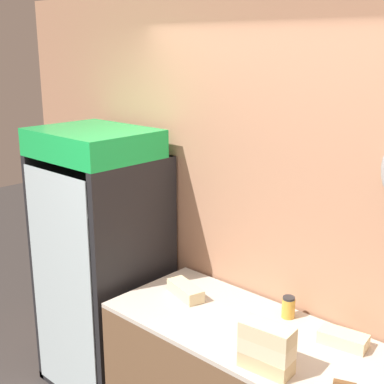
{
  "coord_description": "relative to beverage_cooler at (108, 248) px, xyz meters",
  "views": [
    {
      "loc": [
        1.4,
        -1.16,
        2.38
      ],
      "look_at": [
        -0.61,
        0.99,
        1.56
      ],
      "focal_mm": 50.0,
      "sensor_mm": 36.0,
      "label": 1
    }
  ],
  "objects": [
    {
      "name": "wall_back",
      "position": [
        1.39,
        0.35,
        0.34
      ],
      "size": [
        5.2,
        0.1,
        2.7
      ],
      "color": "#AD7A5B",
      "rests_on": "ground_plane"
    },
    {
      "name": "sandwich_flat_left",
      "position": [
        0.76,
        -0.01,
        -0.07
      ],
      "size": [
        0.29,
        0.17,
        0.07
      ],
      "color": "beige",
      "rests_on": "prep_counter"
    },
    {
      "name": "sandwich_stack_middle",
      "position": [
        1.55,
        -0.3,
        0.01
      ],
      "size": [
        0.26,
        0.14,
        0.08
      ],
      "color": "beige",
      "rests_on": "sandwich_stack_bottom"
    },
    {
      "name": "sandwich_flat_right",
      "position": [
        1.71,
        0.14,
        -0.07
      ],
      "size": [
        0.25,
        0.15,
        0.07
      ],
      "color": "beige",
      "rests_on": "prep_counter"
    },
    {
      "name": "sandwich_stack_top",
      "position": [
        1.55,
        -0.3,
        0.09
      ],
      "size": [
        0.26,
        0.14,
        0.08
      ],
      "color": "beige",
      "rests_on": "sandwich_stack_middle"
    },
    {
      "name": "sandwich_stack_bottom",
      "position": [
        1.55,
        -0.3,
        -0.06
      ],
      "size": [
        0.26,
        0.14,
        0.08
      ],
      "color": "tan",
      "rests_on": "prep_counter"
    },
    {
      "name": "beverage_cooler",
      "position": [
        0.0,
        0.0,
        0.0
      ],
      "size": [
        0.76,
        0.69,
        1.85
      ],
      "color": "black",
      "rests_on": "ground_plane"
    },
    {
      "name": "condiment_jar",
      "position": [
        1.35,
        0.19,
        -0.04
      ],
      "size": [
        0.07,
        0.07,
        0.12
      ],
      "color": "gold",
      "rests_on": "prep_counter"
    }
  ]
}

